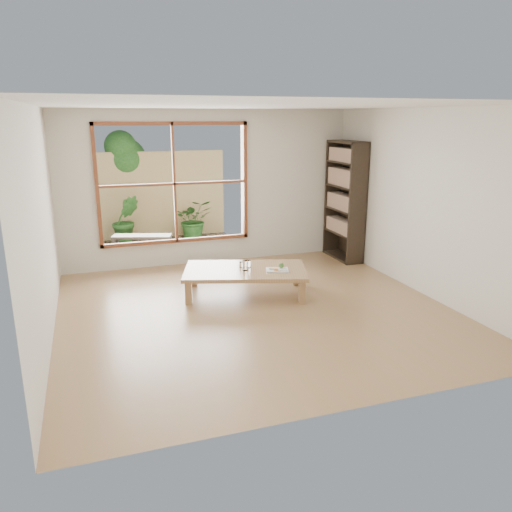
{
  "coord_description": "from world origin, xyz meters",
  "views": [
    {
      "loc": [
        -1.98,
        -5.86,
        2.46
      ],
      "look_at": [
        0.23,
        0.64,
        0.55
      ],
      "focal_mm": 35.0,
      "sensor_mm": 36.0,
      "label": 1
    }
  ],
  "objects_px": {
    "low_table": "(245,272)",
    "garden_bench": "(142,238)",
    "food_tray": "(278,269)",
    "bookshelf": "(345,201)"
  },
  "relations": [
    {
      "from": "food_tray",
      "to": "garden_bench",
      "type": "xyz_separation_m",
      "value": [
        -1.57,
        2.9,
        -0.1
      ]
    },
    {
      "from": "food_tray",
      "to": "garden_bench",
      "type": "height_order",
      "value": "food_tray"
    },
    {
      "from": "low_table",
      "to": "garden_bench",
      "type": "relative_size",
      "value": 1.73
    },
    {
      "from": "bookshelf",
      "to": "food_tray",
      "type": "bearing_deg",
      "value": -140.96
    },
    {
      "from": "garden_bench",
      "to": "bookshelf",
      "type": "bearing_deg",
      "value": -5.15
    },
    {
      "from": "low_table",
      "to": "bookshelf",
      "type": "bearing_deg",
      "value": 46.85
    },
    {
      "from": "low_table",
      "to": "garden_bench",
      "type": "xyz_separation_m",
      "value": [
        -1.16,
        2.69,
        -0.03
      ]
    },
    {
      "from": "food_tray",
      "to": "garden_bench",
      "type": "relative_size",
      "value": 0.32
    },
    {
      "from": "food_tray",
      "to": "bookshelf",
      "type": "bearing_deg",
      "value": 55.67
    },
    {
      "from": "food_tray",
      "to": "garden_bench",
      "type": "distance_m",
      "value": 3.31
    }
  ]
}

